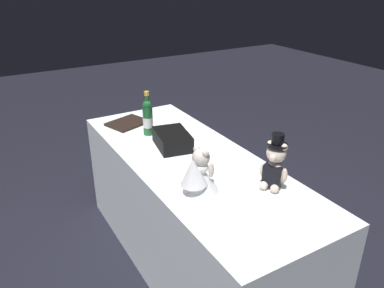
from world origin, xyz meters
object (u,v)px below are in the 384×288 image
at_px(teddy_bear_groom, 275,166).
at_px(champagne_bottle, 148,117).
at_px(teddy_bear_bride, 199,174).
at_px(gift_case_black, 172,140).
at_px(signing_pen, 170,128).
at_px(guestbook, 128,123).

xyz_separation_m(teddy_bear_groom, champagne_bottle, (-0.98, -0.27, 0.00)).
xyz_separation_m(teddy_bear_bride, gift_case_black, (-0.55, 0.14, -0.06)).
distance_m(teddy_bear_groom, signing_pen, 0.99).
height_order(teddy_bear_bride, champagne_bottle, champagne_bottle).
xyz_separation_m(teddy_bear_bride, signing_pen, (-0.82, 0.26, -0.10)).
bearing_deg(teddy_bear_groom, gift_case_black, -162.66).
height_order(teddy_bear_groom, signing_pen, teddy_bear_groom).
height_order(teddy_bear_bride, guestbook, teddy_bear_bride).
bearing_deg(signing_pen, gift_case_black, -24.78).
xyz_separation_m(signing_pen, gift_case_black, (0.27, -0.12, 0.05)).
relative_size(teddy_bear_groom, gift_case_black, 0.95).
distance_m(teddy_bear_bride, guestbook, 1.07).
distance_m(teddy_bear_bride, signing_pen, 0.87).
bearing_deg(teddy_bear_bride, guestbook, 178.03).
relative_size(champagne_bottle, guestbook, 1.14).
height_order(teddy_bear_groom, champagne_bottle, champagne_bottle).
bearing_deg(guestbook, gift_case_black, -7.38).
height_order(signing_pen, gift_case_black, gift_case_black).
height_order(teddy_bear_groom, guestbook, teddy_bear_groom).
xyz_separation_m(teddy_bear_bride, guestbook, (-1.07, 0.04, -0.10)).
height_order(teddy_bear_bride, gift_case_black, teddy_bear_bride).
bearing_deg(teddy_bear_bride, champagne_bottle, 173.60).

